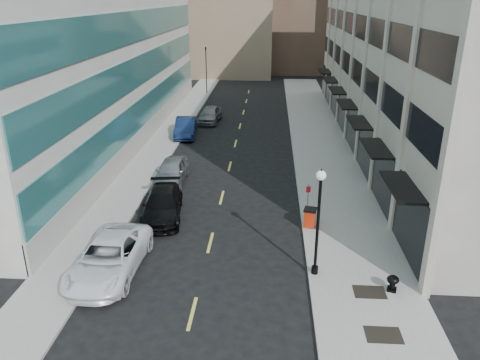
# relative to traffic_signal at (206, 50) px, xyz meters

# --- Properties ---
(ground) EXTENTS (160.00, 160.00, 0.00)m
(ground) POSITION_rel_traffic_signal_xyz_m (5.50, -48.00, -5.72)
(ground) COLOR black
(ground) RESTS_ON ground
(sidewalk_right) EXTENTS (5.00, 80.00, 0.15)m
(sidewalk_right) POSITION_rel_traffic_signal_xyz_m (13.00, -28.00, -5.64)
(sidewalk_right) COLOR gray
(sidewalk_right) RESTS_ON ground
(sidewalk_left) EXTENTS (3.00, 80.00, 0.15)m
(sidewalk_left) POSITION_rel_traffic_signal_xyz_m (-1.00, -28.00, -5.64)
(sidewalk_left) COLOR gray
(sidewalk_left) RESTS_ON ground
(building_right) EXTENTS (15.30, 46.50, 18.25)m
(building_right) POSITION_rel_traffic_signal_xyz_m (22.44, -21.01, 3.28)
(building_right) COLOR beige
(building_right) RESTS_ON ground
(building_left) EXTENTS (16.14, 46.00, 20.00)m
(building_left) POSITION_rel_traffic_signal_xyz_m (-10.45, -21.00, 4.27)
(building_left) COLOR silver
(building_left) RESTS_ON ground
(skyline_tan_far) EXTENTS (12.00, 14.00, 22.00)m
(skyline_tan_far) POSITION_rel_traffic_signal_xyz_m (-8.50, 30.00, 5.28)
(skyline_tan_far) COLOR #8B745B
(skyline_tan_far) RESTS_ON ground
(skyline_stone) EXTENTS (10.00, 14.00, 20.00)m
(skyline_stone) POSITION_rel_traffic_signal_xyz_m (23.50, 18.00, 4.28)
(skyline_stone) COLOR beige
(skyline_stone) RESTS_ON ground
(grate_mid) EXTENTS (1.40, 1.00, 0.01)m
(grate_mid) POSITION_rel_traffic_signal_xyz_m (13.10, -47.00, -5.56)
(grate_mid) COLOR black
(grate_mid) RESTS_ON sidewalk_right
(grate_far) EXTENTS (1.40, 1.00, 0.01)m
(grate_far) POSITION_rel_traffic_signal_xyz_m (13.10, -44.20, -5.56)
(grate_far) COLOR black
(grate_far) RESTS_ON sidewalk_right
(road_centerline) EXTENTS (0.15, 68.20, 0.01)m
(road_centerline) POSITION_rel_traffic_signal_xyz_m (5.50, -31.00, -5.71)
(road_centerline) COLOR #D8CC4C
(road_centerline) RESTS_ON ground
(traffic_signal) EXTENTS (0.66, 0.66, 6.98)m
(traffic_signal) POSITION_rel_traffic_signal_xyz_m (0.00, 0.00, 0.00)
(traffic_signal) COLOR black
(traffic_signal) RESTS_ON ground
(car_white_van) EXTENTS (2.98, 6.18, 1.70)m
(car_white_van) POSITION_rel_traffic_signal_xyz_m (1.12, -43.20, -4.87)
(car_white_van) COLOR white
(car_white_van) RESTS_ON ground
(car_black_pickup) EXTENTS (2.92, 5.70, 1.58)m
(car_black_pickup) POSITION_rel_traffic_signal_xyz_m (2.30, -37.08, -4.93)
(car_black_pickup) COLOR black
(car_black_pickup) RESTS_ON ground
(car_silver_sedan) EXTENTS (1.99, 4.89, 1.66)m
(car_silver_sedan) POSITION_rel_traffic_signal_xyz_m (1.72, -31.56, -4.89)
(car_silver_sedan) COLOR gray
(car_silver_sedan) RESTS_ON ground
(car_blue_sedan) EXTENTS (2.26, 5.32, 1.71)m
(car_blue_sedan) POSITION_rel_traffic_signal_xyz_m (0.70, -20.00, -4.86)
(car_blue_sedan) COLOR navy
(car_blue_sedan) RESTS_ON ground
(car_grey_sedan) EXTENTS (2.28, 4.95, 1.64)m
(car_grey_sedan) POSITION_rel_traffic_signal_xyz_m (2.30, -14.64, -4.90)
(car_grey_sedan) COLOR gray
(car_grey_sedan) RESTS_ON ground
(trash_bin) EXTENTS (0.82, 0.84, 1.11)m
(trash_bin) POSITION_rel_traffic_signal_xyz_m (10.90, -38.05, -4.97)
(trash_bin) COLOR #B9260C
(trash_bin) RESTS_ON sidewalk_right
(lamppost) EXTENTS (0.44, 0.44, 5.27)m
(lamppost) POSITION_rel_traffic_signal_xyz_m (10.80, -42.83, -2.47)
(lamppost) COLOR black
(lamppost) RESTS_ON sidewalk_right
(sign_post) EXTENTS (0.26, 0.10, 2.26)m
(sign_post) POSITION_rel_traffic_signal_xyz_m (10.80, -37.23, -4.10)
(sign_post) COLOR slate
(sign_post) RESTS_ON sidewalk_right
(urn_planter) EXTENTS (0.53, 0.53, 0.74)m
(urn_planter) POSITION_rel_traffic_signal_xyz_m (14.10, -44.00, -5.12)
(urn_planter) COLOR black
(urn_planter) RESTS_ON sidewalk_right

